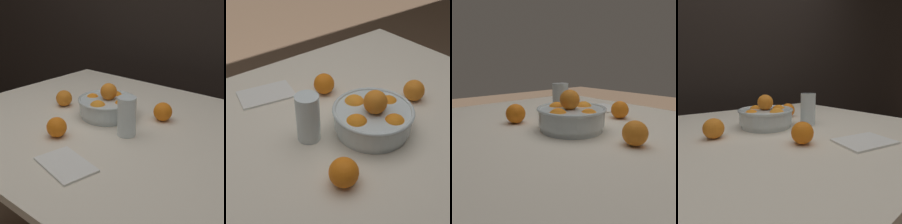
{
  "view_description": "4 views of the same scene",
  "coord_description": "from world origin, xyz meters",
  "views": [
    {
      "loc": [
        0.83,
        -0.95,
        1.3
      ],
      "look_at": [
        0.05,
        -0.03,
        0.81
      ],
      "focal_mm": 50.0,
      "sensor_mm": 36.0,
      "label": 1
    },
    {
      "loc": [
        0.56,
        0.59,
        1.4
      ],
      "look_at": [
        0.06,
        -0.03,
        0.83
      ],
      "focal_mm": 50.0,
      "sensor_mm": 36.0,
      "label": 2
    },
    {
      "loc": [
        -0.62,
        0.58,
        1.0
      ],
      "look_at": [
        0.05,
        0.01,
        0.8
      ],
      "focal_mm": 35.0,
      "sensor_mm": 36.0,
      "label": 3
    },
    {
      "loc": [
        -0.43,
        -0.69,
        0.97
      ],
      "look_at": [
        0.06,
        -0.03,
        0.82
      ],
      "focal_mm": 28.0,
      "sensor_mm": 36.0,
      "label": 4
    }
  ],
  "objects": [
    {
      "name": "juice_glass",
      "position": [
        0.15,
        -0.06,
        0.82
      ],
      "size": [
        0.07,
        0.07,
        0.16
      ],
      "color": "#F4A314",
      "rests_on": "dining_table"
    },
    {
      "name": "orange_loose_aside",
      "position": [
        -0.05,
        -0.25,
        0.79
      ],
      "size": [
        0.08,
        0.08,
        0.08
      ],
      "primitive_type": "sphere",
      "color": "orange",
      "rests_on": "dining_table"
    },
    {
      "name": "fruit_bowl",
      "position": [
        -0.03,
        0.04,
        0.8
      ],
      "size": [
        0.26,
        0.26,
        0.15
      ],
      "color": "silver",
      "rests_on": "dining_table"
    },
    {
      "name": "dining_table",
      "position": [
        0.0,
        0.0,
        0.69
      ],
      "size": [
        1.4,
        1.19,
        0.75
      ],
      "color": "beige",
      "rests_on": "ground_plane"
    },
    {
      "name": "orange_loose_near_bowl",
      "position": [
        -0.28,
        0.0,
        0.79
      ],
      "size": [
        0.08,
        0.08,
        0.08
      ],
      "primitive_type": "sphere",
      "color": "orange",
      "rests_on": "dining_table"
    },
    {
      "name": "napkin",
      "position": [
        0.14,
        -0.37,
        0.75
      ],
      "size": [
        0.23,
        0.17,
        0.01
      ],
      "primitive_type": "cube",
      "rotation": [
        0.0,
        0.0,
        -0.2
      ],
      "color": "white",
      "rests_on": "dining_table"
    },
    {
      "name": "orange_loose_front",
      "position": [
        0.19,
        0.15,
        0.79
      ],
      "size": [
        0.08,
        0.08,
        0.08
      ],
      "primitive_type": "sphere",
      "color": "orange",
      "rests_on": "dining_table"
    }
  ]
}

